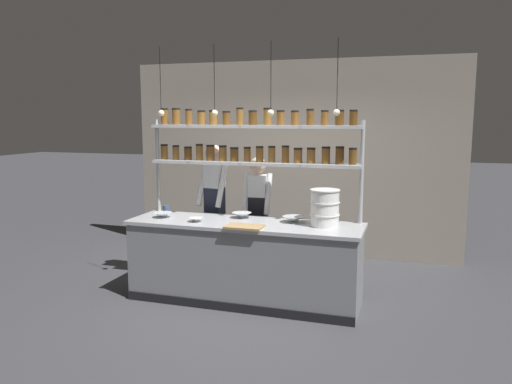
{
  "coord_description": "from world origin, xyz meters",
  "views": [
    {
      "loc": [
        1.78,
        -5.2,
        2.08
      ],
      "look_at": [
        0.07,
        0.2,
        1.24
      ],
      "focal_mm": 35.0,
      "sensor_mm": 36.0,
      "label": 1
    }
  ],
  "objects_px": {
    "chef_left": "(214,202)",
    "prep_bowl_center_back": "(242,215)",
    "chef_center": "(258,212)",
    "spice_shelf_unit": "(253,146)",
    "container_stack": "(325,208)",
    "prep_bowl_center_front": "(294,219)",
    "prep_bowl_near_right": "(163,215)",
    "serving_cup_front": "(166,210)",
    "cutting_board": "(244,227)",
    "prep_bowl_near_left": "(196,220)"
  },
  "relations": [
    {
      "from": "chef_left",
      "to": "container_stack",
      "type": "xyz_separation_m",
      "value": [
        1.5,
        -0.54,
        0.11
      ]
    },
    {
      "from": "chef_left",
      "to": "prep_bowl_near_right",
      "type": "distance_m",
      "value": 0.76
    },
    {
      "from": "prep_bowl_center_front",
      "to": "prep_bowl_near_right",
      "type": "height_order",
      "value": "prep_bowl_center_front"
    },
    {
      "from": "prep_bowl_near_left",
      "to": "chef_left",
      "type": "bearing_deg",
      "value": 96.25
    },
    {
      "from": "serving_cup_front",
      "to": "chef_center",
      "type": "bearing_deg",
      "value": 26.54
    },
    {
      "from": "container_stack",
      "to": "prep_bowl_near_right",
      "type": "distance_m",
      "value": 1.91
    },
    {
      "from": "chef_left",
      "to": "serving_cup_front",
      "type": "relative_size",
      "value": 16.47
    },
    {
      "from": "serving_cup_front",
      "to": "container_stack",
      "type": "bearing_deg",
      "value": -3.06
    },
    {
      "from": "container_stack",
      "to": "serving_cup_front",
      "type": "bearing_deg",
      "value": 176.94
    },
    {
      "from": "cutting_board",
      "to": "spice_shelf_unit",
      "type": "bearing_deg",
      "value": 99.28
    },
    {
      "from": "prep_bowl_center_front",
      "to": "prep_bowl_near_right",
      "type": "xyz_separation_m",
      "value": [
        -1.53,
        -0.2,
        -0.01
      ]
    },
    {
      "from": "container_stack",
      "to": "prep_bowl_center_front",
      "type": "height_order",
      "value": "container_stack"
    },
    {
      "from": "spice_shelf_unit",
      "to": "serving_cup_front",
      "type": "distance_m",
      "value": 1.33
    },
    {
      "from": "prep_bowl_near_left",
      "to": "prep_bowl_center_back",
      "type": "xyz_separation_m",
      "value": [
        0.42,
        0.36,
        0.01
      ]
    },
    {
      "from": "container_stack",
      "to": "cutting_board",
      "type": "relative_size",
      "value": 1.0
    },
    {
      "from": "prep_bowl_near_left",
      "to": "prep_bowl_center_front",
      "type": "bearing_deg",
      "value": 15.81
    },
    {
      "from": "prep_bowl_near_left",
      "to": "prep_bowl_center_front",
      "type": "height_order",
      "value": "prep_bowl_center_front"
    },
    {
      "from": "chef_center",
      "to": "spice_shelf_unit",
      "type": "bearing_deg",
      "value": -85.49
    },
    {
      "from": "prep_bowl_center_front",
      "to": "spice_shelf_unit",
      "type": "bearing_deg",
      "value": 161.75
    },
    {
      "from": "container_stack",
      "to": "cutting_board",
      "type": "distance_m",
      "value": 0.89
    },
    {
      "from": "chef_left",
      "to": "prep_bowl_center_back",
      "type": "relative_size",
      "value": 7.57
    },
    {
      "from": "chef_center",
      "to": "prep_bowl_near_right",
      "type": "relative_size",
      "value": 7.47
    },
    {
      "from": "prep_bowl_near_left",
      "to": "serving_cup_front",
      "type": "relative_size",
      "value": 1.57
    },
    {
      "from": "prep_bowl_center_front",
      "to": "container_stack",
      "type": "bearing_deg",
      "value": -13.73
    },
    {
      "from": "chef_center",
      "to": "container_stack",
      "type": "height_order",
      "value": "chef_center"
    },
    {
      "from": "spice_shelf_unit",
      "to": "chef_center",
      "type": "distance_m",
      "value": 0.91
    },
    {
      "from": "chef_center",
      "to": "cutting_board",
      "type": "distance_m",
      "value": 0.97
    },
    {
      "from": "spice_shelf_unit",
      "to": "prep_bowl_near_left",
      "type": "xyz_separation_m",
      "value": [
        -0.52,
        -0.48,
        -0.81
      ]
    },
    {
      "from": "chef_left",
      "to": "prep_bowl_center_back",
      "type": "distance_m",
      "value": 0.64
    },
    {
      "from": "chef_left",
      "to": "container_stack",
      "type": "distance_m",
      "value": 1.6
    },
    {
      "from": "prep_bowl_near_left",
      "to": "prep_bowl_center_back",
      "type": "height_order",
      "value": "prep_bowl_center_back"
    },
    {
      "from": "chef_left",
      "to": "prep_bowl_near_right",
      "type": "height_order",
      "value": "chef_left"
    },
    {
      "from": "cutting_board",
      "to": "prep_bowl_center_front",
      "type": "distance_m",
      "value": 0.61
    },
    {
      "from": "chef_center",
      "to": "prep_bowl_center_back",
      "type": "height_order",
      "value": "chef_center"
    },
    {
      "from": "chef_left",
      "to": "serving_cup_front",
      "type": "height_order",
      "value": "chef_left"
    },
    {
      "from": "chef_left",
      "to": "prep_bowl_near_left",
      "type": "xyz_separation_m",
      "value": [
        0.08,
        -0.75,
        -0.07
      ]
    },
    {
      "from": "chef_center",
      "to": "cutting_board",
      "type": "relative_size",
      "value": 4.0
    },
    {
      "from": "container_stack",
      "to": "serving_cup_front",
      "type": "distance_m",
      "value": 1.97
    },
    {
      "from": "cutting_board",
      "to": "serving_cup_front",
      "type": "height_order",
      "value": "serving_cup_front"
    },
    {
      "from": "container_stack",
      "to": "prep_bowl_center_front",
      "type": "relative_size",
      "value": 1.59
    },
    {
      "from": "prep_bowl_near_right",
      "to": "chef_center",
      "type": "bearing_deg",
      "value": 37.23
    },
    {
      "from": "cutting_board",
      "to": "prep_bowl_center_front",
      "type": "xyz_separation_m",
      "value": [
        0.43,
        0.43,
        0.02
      ]
    },
    {
      "from": "chef_left",
      "to": "chef_center",
      "type": "relative_size",
      "value": 1.09
    },
    {
      "from": "chef_center",
      "to": "prep_bowl_near_left",
      "type": "height_order",
      "value": "chef_center"
    },
    {
      "from": "spice_shelf_unit",
      "to": "chef_center",
      "type": "xyz_separation_m",
      "value": [
        -0.05,
        0.35,
        -0.84
      ]
    },
    {
      "from": "prep_bowl_near_right",
      "to": "serving_cup_front",
      "type": "xyz_separation_m",
      "value": [
        -0.07,
        0.21,
        0.02
      ]
    },
    {
      "from": "container_stack",
      "to": "serving_cup_front",
      "type": "relative_size",
      "value": 3.78
    },
    {
      "from": "container_stack",
      "to": "prep_bowl_near_right",
      "type": "height_order",
      "value": "container_stack"
    },
    {
      "from": "serving_cup_front",
      "to": "chef_left",
      "type": "bearing_deg",
      "value": 43.09
    },
    {
      "from": "prep_bowl_center_back",
      "to": "chef_center",
      "type": "bearing_deg",
      "value": 83.43
    }
  ]
}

